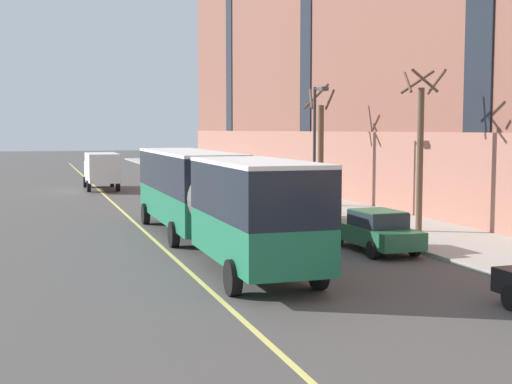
{
  "coord_description": "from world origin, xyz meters",
  "views": [
    {
      "loc": [
        -6.69,
        -27.07,
        4.52
      ],
      "look_at": [
        2.61,
        2.56,
        1.8
      ],
      "focal_mm": 50.0,
      "sensor_mm": 36.0,
      "label": 1
    }
  ],
  "objects_px": {
    "parked_car_green_1": "(375,231)",
    "parked_car_black_6": "(254,194)",
    "parked_car_champagne_5": "(288,205)",
    "street_lamp": "(316,136)",
    "parked_car_navy_0": "(194,177)",
    "city_bus": "(209,194)",
    "street_tree_mid_block": "(420,147)",
    "street_tree_far_uptown": "(320,147)",
    "box_truck": "(101,168)",
    "parked_car_navy_3": "(224,185)"
  },
  "relations": [
    {
      "from": "parked_car_green_1",
      "to": "parked_car_black_6",
      "type": "height_order",
      "value": "same"
    },
    {
      "from": "parked_car_champagne_5",
      "to": "street_lamp",
      "type": "bearing_deg",
      "value": 29.53
    },
    {
      "from": "parked_car_navy_0",
      "to": "parked_car_green_1",
      "type": "height_order",
      "value": "same"
    },
    {
      "from": "city_bus",
      "to": "street_tree_mid_block",
      "type": "relative_size",
      "value": 2.7
    },
    {
      "from": "street_lamp",
      "to": "street_tree_mid_block",
      "type": "bearing_deg",
      "value": -75.61
    },
    {
      "from": "parked_car_navy_0",
      "to": "street_tree_far_uptown",
      "type": "height_order",
      "value": "street_tree_far_uptown"
    },
    {
      "from": "parked_car_green_1",
      "to": "parked_car_champagne_5",
      "type": "relative_size",
      "value": 0.99
    },
    {
      "from": "parked_car_green_1",
      "to": "street_lamp",
      "type": "bearing_deg",
      "value": 79.61
    },
    {
      "from": "parked_car_champagne_5",
      "to": "box_truck",
      "type": "height_order",
      "value": "box_truck"
    },
    {
      "from": "parked_car_green_1",
      "to": "parked_car_navy_3",
      "type": "relative_size",
      "value": 0.96
    },
    {
      "from": "parked_car_champagne_5",
      "to": "parked_car_green_1",
      "type": "bearing_deg",
      "value": -90.21
    },
    {
      "from": "box_truck",
      "to": "street_lamp",
      "type": "xyz_separation_m",
      "value": [
        9.12,
        -20.11,
        2.58
      ]
    },
    {
      "from": "parked_car_navy_3",
      "to": "parked_car_champagne_5",
      "type": "height_order",
      "value": "same"
    },
    {
      "from": "parked_car_navy_3",
      "to": "street_lamp",
      "type": "xyz_separation_m",
      "value": [
        1.75,
        -12.2,
        3.41
      ]
    },
    {
      "from": "street_tree_far_uptown",
      "to": "city_bus",
      "type": "bearing_deg",
      "value": -128.75
    },
    {
      "from": "parked_car_champagne_5",
      "to": "street_tree_far_uptown",
      "type": "relative_size",
      "value": 0.65
    },
    {
      "from": "street_tree_mid_block",
      "to": "parked_car_champagne_5",
      "type": "bearing_deg",
      "value": 121.47
    },
    {
      "from": "parked_car_navy_0",
      "to": "street_tree_mid_block",
      "type": "relative_size",
      "value": 0.65
    },
    {
      "from": "parked_car_champagne_5",
      "to": "parked_car_black_6",
      "type": "height_order",
      "value": "same"
    },
    {
      "from": "parked_car_green_1",
      "to": "parked_car_champagne_5",
      "type": "xyz_separation_m",
      "value": [
        0.04,
        9.52,
        0.0
      ]
    },
    {
      "from": "box_truck",
      "to": "street_tree_mid_block",
      "type": "bearing_deg",
      "value": -68.12
    },
    {
      "from": "parked_car_navy_3",
      "to": "parked_car_black_6",
      "type": "xyz_separation_m",
      "value": [
        -0.01,
        -6.94,
        -0.0
      ]
    },
    {
      "from": "parked_car_navy_0",
      "to": "parked_car_navy_3",
      "type": "distance_m",
      "value": 9.24
    },
    {
      "from": "parked_car_green_1",
      "to": "street_tree_far_uptown",
      "type": "bearing_deg",
      "value": 75.34
    },
    {
      "from": "parked_car_navy_0",
      "to": "parked_car_green_1",
      "type": "xyz_separation_m",
      "value": [
        -0.18,
        -32.04,
        -0.0
      ]
    },
    {
      "from": "parked_car_navy_0",
      "to": "parked_car_black_6",
      "type": "relative_size",
      "value": 1.06
    },
    {
      "from": "street_tree_mid_block",
      "to": "street_tree_far_uptown",
      "type": "height_order",
      "value": "street_tree_far_uptown"
    },
    {
      "from": "city_bus",
      "to": "parked_car_navy_3",
      "type": "relative_size",
      "value": 3.93
    },
    {
      "from": "parked_car_green_1",
      "to": "parked_car_navy_0",
      "type": "bearing_deg",
      "value": 89.69
    },
    {
      "from": "city_bus",
      "to": "parked_car_navy_3",
      "type": "xyz_separation_m",
      "value": [
        5.9,
        20.16,
        -1.31
      ]
    },
    {
      "from": "parked_car_navy_0",
      "to": "city_bus",
      "type": "bearing_deg",
      "value": -101.31
    },
    {
      "from": "parked_car_navy_0",
      "to": "parked_car_champagne_5",
      "type": "bearing_deg",
      "value": -90.36
    },
    {
      "from": "city_bus",
      "to": "box_truck",
      "type": "relative_size",
      "value": 2.6
    },
    {
      "from": "parked_car_navy_3",
      "to": "parked_car_champagne_5",
      "type": "distance_m",
      "value": 13.28
    },
    {
      "from": "parked_car_navy_0",
      "to": "parked_car_navy_3",
      "type": "xyz_separation_m",
      "value": [
        0.02,
        -9.24,
        0.0
      ]
    },
    {
      "from": "parked_car_green_1",
      "to": "parked_car_champagne_5",
      "type": "bearing_deg",
      "value": 89.79
    },
    {
      "from": "parked_car_navy_0",
      "to": "parked_car_champagne_5",
      "type": "xyz_separation_m",
      "value": [
        -0.14,
        -22.52,
        0.0
      ]
    },
    {
      "from": "parked_car_black_6",
      "to": "city_bus",
      "type": "bearing_deg",
      "value": -114.03
    },
    {
      "from": "parked_car_navy_3",
      "to": "box_truck",
      "type": "height_order",
      "value": "box_truck"
    },
    {
      "from": "parked_car_champagne_5",
      "to": "street_tree_mid_block",
      "type": "distance_m",
      "value": 7.81
    },
    {
      "from": "parked_car_navy_3",
      "to": "box_truck",
      "type": "bearing_deg",
      "value": 133.01
    },
    {
      "from": "parked_car_navy_3",
      "to": "box_truck",
      "type": "relative_size",
      "value": 0.66
    },
    {
      "from": "street_tree_far_uptown",
      "to": "street_lamp",
      "type": "xyz_separation_m",
      "value": [
        -1.84,
        -3.86,
        0.65
      ]
    },
    {
      "from": "street_tree_mid_block",
      "to": "parked_car_navy_3",
      "type": "bearing_deg",
      "value": 100.5
    },
    {
      "from": "parked_car_green_1",
      "to": "parked_car_black_6",
      "type": "bearing_deg",
      "value": 89.32
    },
    {
      "from": "parked_car_black_6",
      "to": "box_truck",
      "type": "height_order",
      "value": "box_truck"
    },
    {
      "from": "box_truck",
      "to": "street_tree_mid_block",
      "type": "distance_m",
      "value": 29.54
    },
    {
      "from": "city_bus",
      "to": "parked_car_black_6",
      "type": "xyz_separation_m",
      "value": [
        5.89,
        13.22,
        -1.31
      ]
    },
    {
      "from": "parked_car_navy_3",
      "to": "street_tree_far_uptown",
      "type": "bearing_deg",
      "value": -66.76
    },
    {
      "from": "street_tree_far_uptown",
      "to": "parked_car_black_6",
      "type": "bearing_deg",
      "value": 158.69
    }
  ]
}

